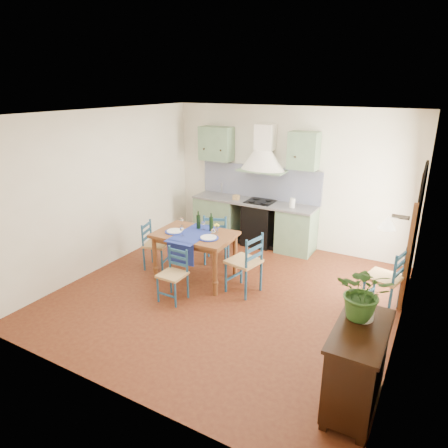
% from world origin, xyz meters
% --- Properties ---
extents(floor, '(5.00, 5.00, 0.00)m').
position_xyz_m(floor, '(0.00, 0.00, 0.00)').
color(floor, '#46180F').
rests_on(floor, ground).
extents(back_wall, '(5.00, 0.96, 2.80)m').
position_xyz_m(back_wall, '(-0.47, 2.29, 1.05)').
color(back_wall, white).
rests_on(back_wall, ground).
extents(right_wall, '(0.26, 5.00, 2.80)m').
position_xyz_m(right_wall, '(2.50, 0.28, 1.34)').
color(right_wall, white).
rests_on(right_wall, ground).
extents(left_wall, '(0.04, 5.00, 2.80)m').
position_xyz_m(left_wall, '(-2.50, 0.00, 1.40)').
color(left_wall, white).
rests_on(left_wall, ground).
extents(ceiling, '(5.00, 5.00, 0.01)m').
position_xyz_m(ceiling, '(0.00, 0.00, 2.80)').
color(ceiling, silver).
rests_on(ceiling, back_wall).
extents(dining_table, '(1.34, 1.01, 1.15)m').
position_xyz_m(dining_table, '(-0.75, 0.21, 0.74)').
color(dining_table, brown).
rests_on(dining_table, ground).
extents(chair_near, '(0.39, 0.39, 0.82)m').
position_xyz_m(chair_near, '(-0.65, -0.55, 0.42)').
color(chair_near, navy).
rests_on(chair_near, ground).
extents(chair_far, '(0.58, 0.58, 0.97)m').
position_xyz_m(chair_far, '(-0.77, 0.97, 0.50)').
color(chair_far, navy).
rests_on(chair_far, ground).
extents(chair_left, '(0.49, 0.49, 0.86)m').
position_xyz_m(chair_left, '(-1.63, 0.23, 0.45)').
color(chair_left, navy).
rests_on(chair_left, ground).
extents(chair_right, '(0.55, 0.55, 1.00)m').
position_xyz_m(chair_right, '(0.21, 0.20, 0.52)').
color(chair_right, navy).
rests_on(chair_right, ground).
extents(chair_spare, '(0.55, 0.55, 0.98)m').
position_xyz_m(chair_spare, '(2.23, 0.73, 0.51)').
color(chair_spare, navy).
rests_on(chair_spare, ground).
extents(sideboard, '(0.50, 1.05, 0.94)m').
position_xyz_m(sideboard, '(2.26, -1.42, 0.51)').
color(sideboard, black).
rests_on(sideboard, ground).
extents(potted_plant, '(0.57, 0.51, 0.59)m').
position_xyz_m(potted_plant, '(2.22, -1.23, 1.23)').
color(potted_plant, '#305A22').
rests_on(potted_plant, sideboard).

